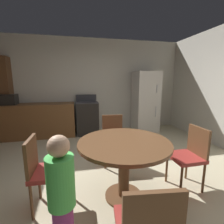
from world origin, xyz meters
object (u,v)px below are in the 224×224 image
object	(u,v)px
dining_table	(124,154)
chair_east	(190,153)
microwave	(7,100)
chair_north	(113,136)
chair_west	(43,168)
oven_range	(87,118)
refrigerator	(145,102)
person_child	(62,196)

from	to	relation	value
dining_table	chair_east	size ratio (longest dim) A/B	1.31
chair_east	microwave	bearing A→B (deg)	-41.01
microwave	chair_north	size ratio (longest dim) A/B	0.51
chair_east	chair_west	world-z (taller)	same
oven_range	chair_east	size ratio (longest dim) A/B	1.26
microwave	chair_east	world-z (taller)	microwave
oven_range	microwave	distance (m)	2.07
refrigerator	person_child	size ratio (longest dim) A/B	1.61
chair_west	person_child	bearing A→B (deg)	-65.98
microwave	dining_table	bearing A→B (deg)	-50.44
dining_table	chair_north	xyz separation A→B (m)	(0.08, 0.95, -0.10)
oven_range	chair_west	bearing A→B (deg)	-104.00
refrigerator	dining_table	distance (m)	3.08
person_child	oven_range	bearing A→B (deg)	42.15
refrigerator	oven_range	bearing A→B (deg)	178.23
refrigerator	microwave	xyz separation A→B (m)	(-3.73, 0.05, 0.15)
refrigerator	microwave	size ratio (longest dim) A/B	4.00
dining_table	chair_east	world-z (taller)	chair_east
oven_range	refrigerator	distance (m)	1.79
microwave	chair_east	xyz separation A→B (m)	(3.23, -2.74, -0.53)
refrigerator	person_child	bearing A→B (deg)	-123.19
oven_range	refrigerator	size ratio (longest dim) A/B	0.62
chair_north	microwave	bearing A→B (deg)	-122.90
dining_table	chair_west	xyz separation A→B (m)	(-0.96, 0.03, -0.10)
dining_table	person_child	bearing A→B (deg)	-139.30
oven_range	chair_west	world-z (taller)	oven_range
refrigerator	person_child	distance (m)	3.95
microwave	chair_north	xyz separation A→B (m)	(2.35, -1.79, -0.53)
person_child	chair_east	bearing A→B (deg)	-20.40
chair_east	chair_west	xyz separation A→B (m)	(-1.91, 0.01, 0.00)
chair_west	person_child	distance (m)	0.68
refrigerator	dining_table	xyz separation A→B (m)	(-1.46, -2.70, -0.28)
oven_range	microwave	xyz separation A→B (m)	(-1.99, -0.00, 0.56)
oven_range	chair_north	bearing A→B (deg)	-78.89
chair_west	chair_north	world-z (taller)	same
microwave	person_child	xyz separation A→B (m)	(1.57, -3.35, -0.45)
oven_range	chair_north	distance (m)	1.83
microwave	dining_table	size ratio (longest dim) A/B	0.39
refrigerator	chair_west	bearing A→B (deg)	-132.12
chair_west	person_child	size ratio (longest dim) A/B	0.80
microwave	chair_west	size ratio (longest dim) A/B	0.51
refrigerator	chair_west	size ratio (longest dim) A/B	2.02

